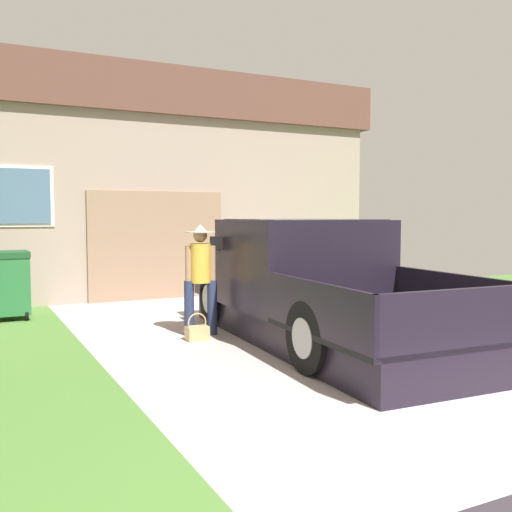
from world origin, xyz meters
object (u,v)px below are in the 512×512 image
(wheeled_trash_bin, at_px, (10,283))
(house_with_garage, at_px, (125,188))
(pickup_truck, at_px, (307,285))
(handbag, at_px, (197,332))
(person_with_hat, at_px, (200,273))

(wheeled_trash_bin, bearing_deg, house_with_garage, 55.21)
(pickup_truck, bearing_deg, wheeled_trash_bin, 139.86)
(house_with_garage, height_order, wheeled_trash_bin, house_with_garage)
(pickup_truck, bearing_deg, house_with_garage, 97.55)
(house_with_garage, bearing_deg, wheeled_trash_bin, -124.79)
(house_with_garage, bearing_deg, handbag, -96.68)
(person_with_hat, height_order, handbag, person_with_hat)
(person_with_hat, xyz_separation_m, handbag, (-0.18, -0.31, -0.78))
(person_with_hat, distance_m, wheeled_trash_bin, 3.50)
(pickup_truck, xyz_separation_m, handbag, (-1.45, 0.51, -0.62))
(handbag, height_order, wheeled_trash_bin, wheeled_trash_bin)
(pickup_truck, distance_m, house_with_garage, 7.95)
(handbag, relative_size, house_with_garage, 0.04)
(person_with_hat, bearing_deg, wheeled_trash_bin, 143.48)
(handbag, bearing_deg, person_with_hat, 60.72)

